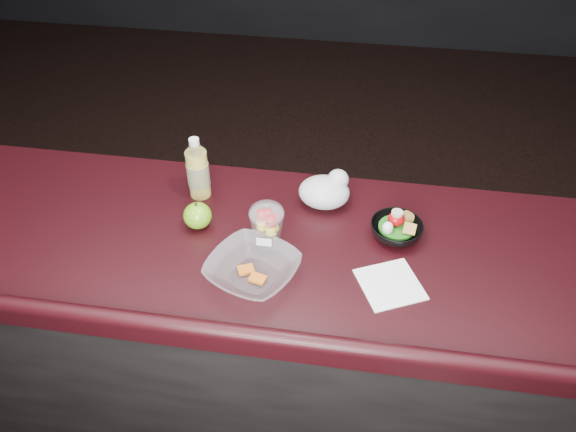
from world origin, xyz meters
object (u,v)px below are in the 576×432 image
object	(u,v)px
lemonade_bottle	(198,172)
snack_bowl	(396,229)
green_apple	(198,216)
fruit_cup	(267,224)
takeout_bowl	(253,269)

from	to	relation	value
lemonade_bottle	snack_bowl	distance (m)	0.65
green_apple	fruit_cup	bearing A→B (deg)	-10.88
green_apple	lemonade_bottle	bearing A→B (deg)	103.05
lemonade_bottle	fruit_cup	size ratio (longest dim) A/B	1.48
fruit_cup	green_apple	world-z (taller)	fruit_cup
green_apple	takeout_bowl	distance (m)	0.28
lemonade_bottle	green_apple	world-z (taller)	lemonade_bottle
fruit_cup	takeout_bowl	size ratio (longest dim) A/B	0.46
fruit_cup	takeout_bowl	distance (m)	0.15
snack_bowl	takeout_bowl	size ratio (longest dim) A/B	0.55
lemonade_bottle	takeout_bowl	xyz separation A→B (m)	(0.24, -0.33, -0.06)
lemonade_bottle	takeout_bowl	distance (m)	0.42
takeout_bowl	green_apple	bearing A→B (deg)	138.51
lemonade_bottle	snack_bowl	xyz separation A→B (m)	(0.64, -0.10, -0.06)
snack_bowl	fruit_cup	bearing A→B (deg)	-166.79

